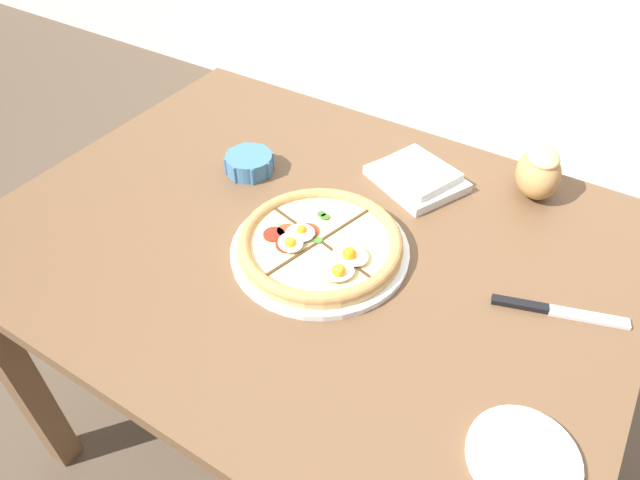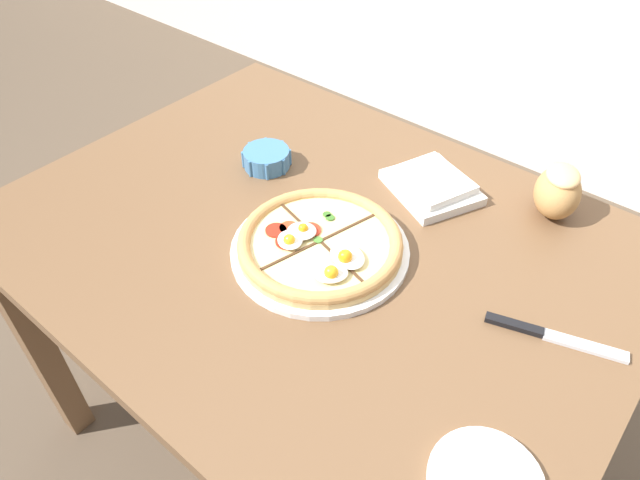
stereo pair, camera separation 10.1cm
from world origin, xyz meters
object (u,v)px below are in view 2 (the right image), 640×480
object	(u,v)px
dining_table	(313,274)
napkin_folded	(432,185)
pizza	(320,245)
knife_main	(553,336)
ramekin_bowl	(267,158)
bread_piece_near	(558,190)

from	to	relation	value
dining_table	napkin_folded	bearing A→B (deg)	67.93
pizza	knife_main	world-z (taller)	pizza
dining_table	pizza	bearing A→B (deg)	-35.28
pizza	ramekin_bowl	world-z (taller)	pizza
dining_table	pizza	world-z (taller)	pizza
dining_table	knife_main	bearing A→B (deg)	6.84
pizza	bread_piece_near	bearing A→B (deg)	53.97
napkin_folded	bread_piece_near	size ratio (longest dim) A/B	1.59
napkin_folded	knife_main	size ratio (longest dim) A/B	1.05
bread_piece_near	dining_table	bearing A→B (deg)	-132.58
dining_table	knife_main	xyz separation A→B (m)	(0.44, 0.05, 0.11)
knife_main	pizza	bearing A→B (deg)	174.09
pizza	dining_table	bearing A→B (deg)	144.72
pizza	knife_main	bearing A→B (deg)	11.85
dining_table	bread_piece_near	world-z (taller)	bread_piece_near
napkin_folded	bread_piece_near	bearing A→B (deg)	23.45
pizza	knife_main	size ratio (longest dim) A/B	1.53
dining_table	bread_piece_near	distance (m)	0.50
knife_main	bread_piece_near	bearing A→B (deg)	95.90
bread_piece_near	knife_main	xyz separation A→B (m)	(0.13, -0.29, -0.05)
bread_piece_near	knife_main	bearing A→B (deg)	-66.34
ramekin_bowl	knife_main	world-z (taller)	ramekin_bowl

